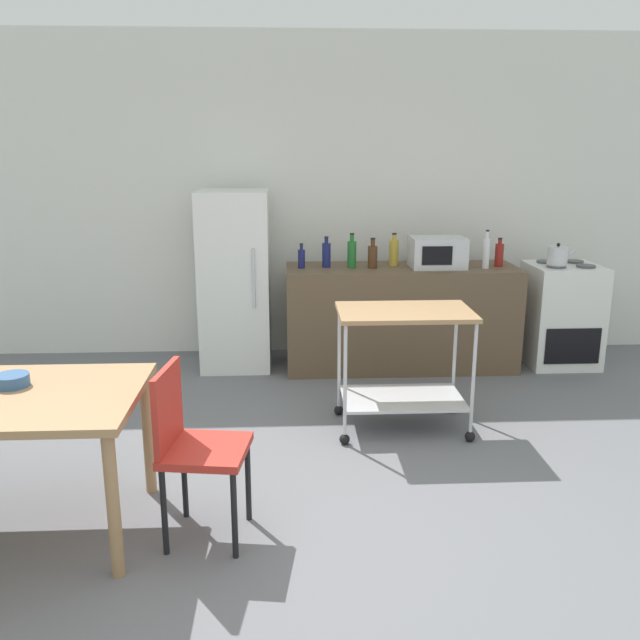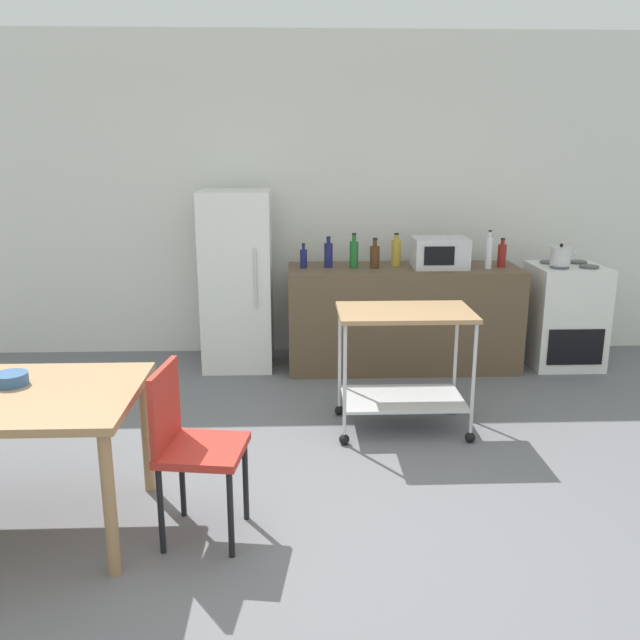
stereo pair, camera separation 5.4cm
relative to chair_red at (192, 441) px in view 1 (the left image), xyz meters
The scene contains 17 objects.
ground_plane 0.77m from the chair_red, ahead, with size 12.00×12.00×0.00m, color slate.
back_wall 3.41m from the chair_red, 80.02° to the left, with size 8.40×0.12×2.90m, color silver.
kitchen_counter 3.01m from the chair_red, 60.83° to the left, with size 2.00×0.64×0.90m, color brown.
chair_red is the anchor object (origin of this frame).
stove_oven 3.94m from the chair_red, 42.23° to the left, with size 0.60×0.61×0.92m.
refrigerator 2.74m from the chair_red, 89.61° to the left, with size 0.60×0.63×1.55m.
kitchen_cart 1.80m from the chair_red, 45.42° to the left, with size 0.91×0.57×0.85m.
bottle_soy_sauce 2.73m from the chair_red, 77.16° to the left, with size 0.06×0.06×0.21m.
bottle_hot_sauce 2.82m from the chair_red, 72.96° to the left, with size 0.07×0.07×0.26m.
bottle_sesame_oil 2.86m from the chair_red, 68.55° to the left, with size 0.08×0.08×0.30m.
bottle_olive_oil 2.91m from the chair_red, 65.12° to the left, with size 0.08×0.08×0.26m.
bottle_wine 3.08m from the chair_red, 62.52° to the left, with size 0.08×0.08×0.28m.
microwave 3.18m from the chair_red, 55.79° to the left, with size 0.46×0.35×0.26m.
bottle_vinegar 3.38m from the chair_red, 49.39° to the left, with size 0.06×0.06×0.33m.
bottle_sparkling_water 3.53m from the chair_red, 48.58° to the left, with size 0.07×0.07×0.25m.
fruit_bowl 0.96m from the chair_red, 168.31° to the left, with size 0.17×0.17×0.06m, color #33598C.
kettle 3.82m from the chair_red, 42.34° to the left, with size 0.24×0.17×0.19m.
Camera 1 is at (-0.10, -3.07, 1.92)m, focal length 37.60 mm.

